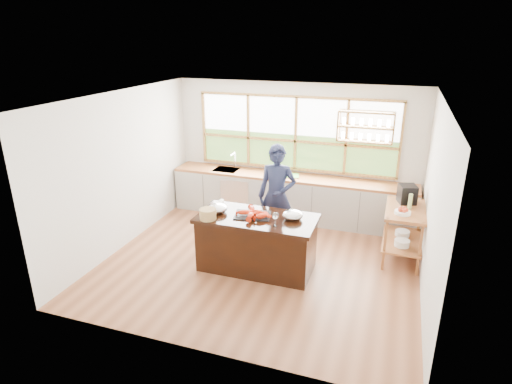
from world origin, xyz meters
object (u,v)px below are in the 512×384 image
at_px(island, 257,243).
at_px(wicker_basket, 208,214).
at_px(cook, 277,196).
at_px(espresso_machine, 407,194).

distance_m(island, wicker_basket, 0.92).
bearing_deg(cook, island, -96.65).
bearing_deg(espresso_machine, cook, 175.21).
distance_m(island, cook, 1.04).
xyz_separation_m(espresso_machine, wicker_basket, (-2.87, -1.69, -0.07)).
distance_m(espresso_machine, wicker_basket, 3.33).
distance_m(cook, espresso_machine, 2.19).
height_order(island, cook, cook).
relative_size(espresso_machine, wicker_basket, 1.20).
height_order(espresso_machine, wicker_basket, espresso_machine).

